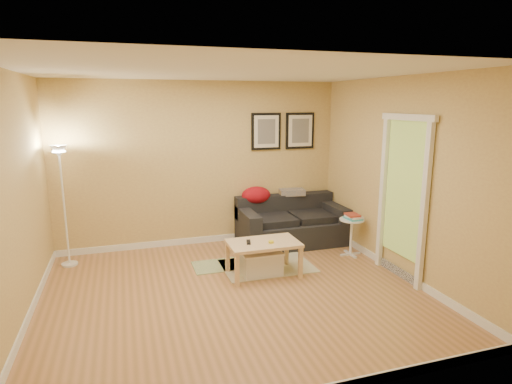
# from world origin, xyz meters

# --- Properties ---
(floor) EXTENTS (4.50, 4.50, 0.00)m
(floor) POSITION_xyz_m (0.00, 0.00, 0.00)
(floor) COLOR #B0794B
(floor) RESTS_ON ground
(ceiling) EXTENTS (4.50, 4.50, 0.00)m
(ceiling) POSITION_xyz_m (0.00, 0.00, 2.60)
(ceiling) COLOR white
(ceiling) RESTS_ON wall_back
(wall_back) EXTENTS (4.50, 0.00, 4.50)m
(wall_back) POSITION_xyz_m (0.00, 2.00, 1.30)
(wall_back) COLOR #D2B86B
(wall_back) RESTS_ON ground
(wall_front) EXTENTS (4.50, 0.00, 4.50)m
(wall_front) POSITION_xyz_m (0.00, -2.00, 1.30)
(wall_front) COLOR #D2B86B
(wall_front) RESTS_ON ground
(wall_left) EXTENTS (0.00, 4.00, 4.00)m
(wall_left) POSITION_xyz_m (-2.25, 0.00, 1.30)
(wall_left) COLOR #D2B86B
(wall_left) RESTS_ON ground
(wall_right) EXTENTS (0.00, 4.00, 4.00)m
(wall_right) POSITION_xyz_m (2.25, 0.00, 1.30)
(wall_right) COLOR #D2B86B
(wall_right) RESTS_ON ground
(baseboard_back) EXTENTS (4.50, 0.02, 0.10)m
(baseboard_back) POSITION_xyz_m (0.00, 1.99, 0.05)
(baseboard_back) COLOR white
(baseboard_back) RESTS_ON ground
(baseboard_left) EXTENTS (0.02, 4.00, 0.10)m
(baseboard_left) POSITION_xyz_m (-2.24, 0.00, 0.05)
(baseboard_left) COLOR white
(baseboard_left) RESTS_ON ground
(baseboard_right) EXTENTS (0.02, 4.00, 0.10)m
(baseboard_right) POSITION_xyz_m (2.24, 0.00, 0.05)
(baseboard_right) COLOR white
(baseboard_right) RESTS_ON ground
(sofa) EXTENTS (1.70, 0.90, 0.75)m
(sofa) POSITION_xyz_m (1.38, 1.53, 0.38)
(sofa) COLOR black
(sofa) RESTS_ON ground
(red_throw) EXTENTS (0.48, 0.36, 0.28)m
(red_throw) POSITION_xyz_m (0.87, 1.86, 0.77)
(red_throw) COLOR maroon
(red_throw) RESTS_ON sofa
(plaid_throw) EXTENTS (0.45, 0.32, 0.10)m
(plaid_throw) POSITION_xyz_m (1.51, 1.87, 0.78)
(plaid_throw) COLOR tan
(plaid_throw) RESTS_ON sofa
(framed_print_left) EXTENTS (0.50, 0.04, 0.60)m
(framed_print_left) POSITION_xyz_m (1.08, 1.98, 1.80)
(framed_print_left) COLOR black
(framed_print_left) RESTS_ON wall_back
(framed_print_right) EXTENTS (0.50, 0.04, 0.60)m
(framed_print_right) POSITION_xyz_m (1.68, 1.98, 1.80)
(framed_print_right) COLOR black
(framed_print_right) RESTS_ON wall_back
(area_rug) EXTENTS (1.25, 0.85, 0.01)m
(area_rug) POSITION_xyz_m (0.67, 0.70, 0.01)
(area_rug) COLOR beige
(area_rug) RESTS_ON ground
(green_runner) EXTENTS (0.70, 0.50, 0.01)m
(green_runner) POSITION_xyz_m (0.01, 0.92, 0.01)
(green_runner) COLOR #668C4C
(green_runner) RESTS_ON ground
(coffee_table) EXTENTS (1.03, 0.76, 0.47)m
(coffee_table) POSITION_xyz_m (0.52, 0.42, 0.23)
(coffee_table) COLOR #E4BA8B
(coffee_table) RESTS_ON ground
(remote_control) EXTENTS (0.09, 0.17, 0.02)m
(remote_control) POSITION_xyz_m (0.32, 0.44, 0.48)
(remote_control) COLOR black
(remote_control) RESTS_ON coffee_table
(tape_roll) EXTENTS (0.07, 0.07, 0.03)m
(tape_roll) POSITION_xyz_m (0.60, 0.35, 0.48)
(tape_roll) COLOR yellow
(tape_roll) RESTS_ON coffee_table
(storage_bin) EXTENTS (0.54, 0.39, 0.33)m
(storage_bin) POSITION_xyz_m (0.49, 0.46, 0.17)
(storage_bin) COLOR white
(storage_bin) RESTS_ON ground
(side_table) EXTENTS (0.37, 0.37, 0.56)m
(side_table) POSITION_xyz_m (2.02, 0.74, 0.28)
(side_table) COLOR white
(side_table) RESTS_ON ground
(book_stack) EXTENTS (0.24, 0.29, 0.08)m
(book_stack) POSITION_xyz_m (2.03, 0.73, 0.61)
(book_stack) COLOR teal
(book_stack) RESTS_ON side_table
(floor_lamp) EXTENTS (0.22, 0.22, 1.71)m
(floor_lamp) POSITION_xyz_m (-2.00, 1.59, 0.81)
(floor_lamp) COLOR white
(floor_lamp) RESTS_ON ground
(doorway) EXTENTS (0.12, 1.01, 2.13)m
(doorway) POSITION_xyz_m (2.20, -0.15, 1.02)
(doorway) COLOR white
(doorway) RESTS_ON ground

